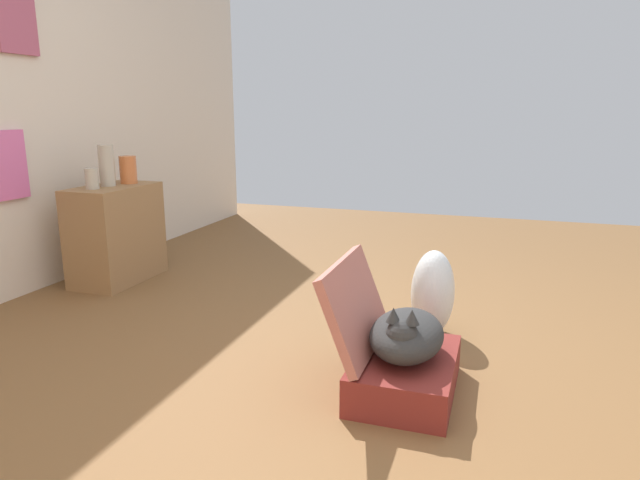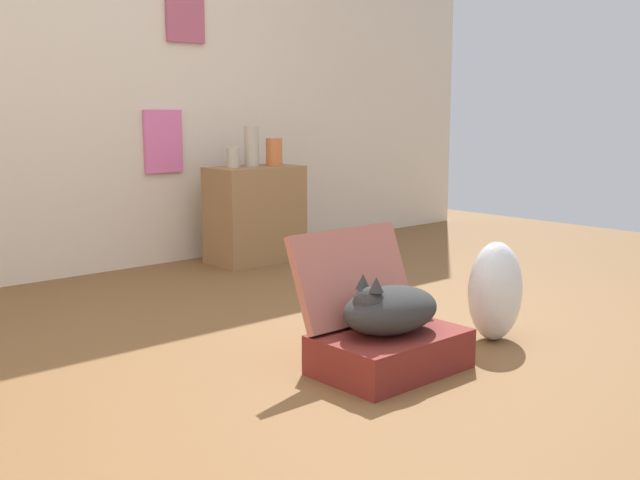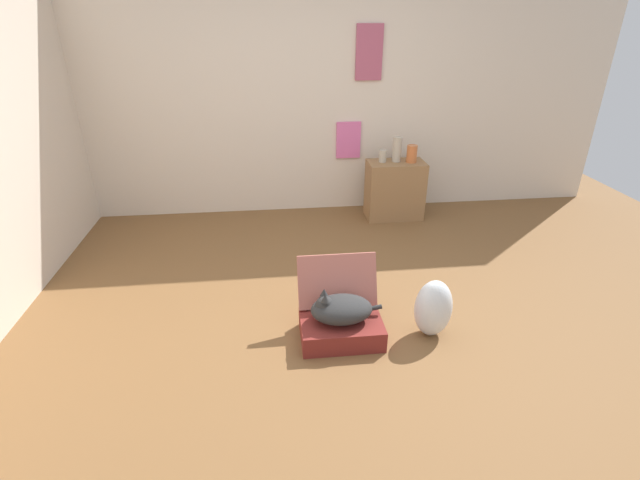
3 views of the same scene
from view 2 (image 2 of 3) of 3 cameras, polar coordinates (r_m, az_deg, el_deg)
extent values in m
plane|color=brown|center=(3.08, 4.01, -8.61)|extent=(7.68, 7.68, 0.00)
cube|color=beige|center=(4.80, -16.04, 13.31)|extent=(6.40, 0.12, 2.60)
cube|color=pink|center=(4.88, -11.75, 7.30)|extent=(0.26, 0.02, 0.39)
cube|color=maroon|center=(2.88, 5.31, -8.39)|extent=(0.55, 0.38, 0.15)
cube|color=#B26356|center=(2.95, 2.46, -2.72)|extent=(0.55, 0.17, 0.36)
ellipsoid|color=#2D2D2D|center=(2.83, 5.36, -5.27)|extent=(0.41, 0.28, 0.17)
sphere|color=#2D2D2D|center=(2.74, 3.75, -4.82)|extent=(0.12, 0.12, 0.12)
cone|color=#2D2D2D|center=(2.70, 4.28, -3.37)|extent=(0.06, 0.06, 0.06)
cone|color=#2D2D2D|center=(2.75, 3.26, -3.14)|extent=(0.06, 0.06, 0.06)
cylinder|color=#2D2D2D|center=(3.00, 7.19, -5.31)|extent=(0.20, 0.03, 0.07)
ellipsoid|color=silver|center=(3.30, 13.08, -3.79)|extent=(0.26, 0.21, 0.43)
cube|color=olive|center=(4.89, -4.92, 1.94)|extent=(0.60, 0.34, 0.62)
cylinder|color=#B7AD99|center=(4.79, -6.59, 6.21)|extent=(0.08, 0.08, 0.13)
cylinder|color=#CC6B38|center=(4.94, -3.48, 6.66)|extent=(0.11, 0.11, 0.18)
cylinder|color=#B7AD99|center=(4.88, -5.19, 7.06)|extent=(0.10, 0.10, 0.26)
camera|label=1|loc=(1.55, -42.58, 11.42)|focal=31.23mm
camera|label=3|loc=(1.99, 75.86, 33.98)|focal=25.62mm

